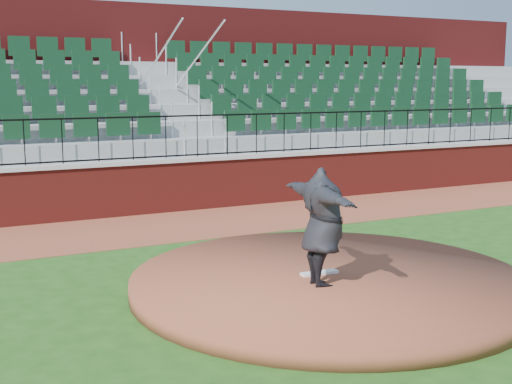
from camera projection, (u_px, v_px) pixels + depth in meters
ground at (302, 291)px, 10.32m from camera, size 90.00×90.00×0.00m
warning_track at (175, 225)px, 15.06m from camera, size 34.00×3.20×0.01m
field_wall at (151, 188)px, 16.37m from camera, size 34.00×0.35×1.20m
wall_cap at (150, 161)px, 16.27m from camera, size 34.00×0.45×0.10m
wall_railing at (150, 138)px, 16.18m from camera, size 34.00×0.05×1.00m
seating_stands at (117, 112)px, 18.49m from camera, size 34.00×5.10×4.60m
concourse_wall at (91, 94)px, 20.88m from camera, size 34.00×0.50×5.50m
pitchers_mound at (329, 283)px, 10.34m from camera, size 5.96×5.96×0.25m
pitching_rubber at (319, 273)px, 10.34m from camera, size 0.60×0.18×0.04m
pitcher at (322, 227)px, 9.66m from camera, size 0.82×2.14×1.69m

